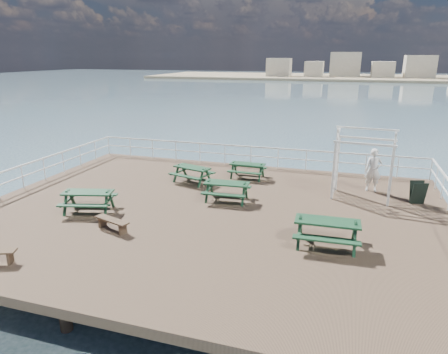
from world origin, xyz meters
TOP-DOWN VIEW (x-y plane):
  - ground at (0.00, 0.00)m, footprint 18.00×14.00m
  - sea_backdrop at (12.54, 134.07)m, footprint 300.00×300.00m
  - railing at (-0.07, 2.57)m, footprint 17.77×13.76m
  - picnic_table_a at (-1.94, 3.15)m, footprint 2.07×1.84m
  - picnic_table_b at (0.35, 1.27)m, footprint 1.89×1.56m
  - picnic_table_c at (0.38, 4.62)m, footprint 1.70×1.38m
  - picnic_table_d at (-4.35, -1.47)m, footprint 2.19×1.93m
  - picnic_table_e at (4.54, -1.72)m, footprint 2.05×1.68m
  - flat_bench_far at (-2.52, -2.74)m, footprint 1.45×0.75m
  - trellis_arbor at (5.62, 3.28)m, footprint 2.49×1.48m
  - sandwich_board at (7.80, 3.20)m, footprint 0.67×0.58m
  - person at (6.11, 4.37)m, footprint 0.72×0.50m

SIDE VIEW (x-z plane):
  - sea_backdrop at x=12.54m, z-range -5.11..4.09m
  - ground at x=0.00m, z-range -0.30..0.00m
  - flat_bench_far at x=-2.52m, z-range 0.10..0.51m
  - sandwich_board at x=7.80m, z-range -0.01..0.94m
  - picnic_table_c at x=0.38m, z-range 0.11..0.93m
  - picnic_table_a at x=-1.94m, z-range 0.12..0.97m
  - picnic_table_b at x=0.35m, z-range 0.12..1.00m
  - picnic_table_d at x=-4.35m, z-range 0.13..1.03m
  - picnic_table_e at x=4.54m, z-range 0.14..1.10m
  - railing at x=-0.07m, z-range 0.32..1.42m
  - person at x=6.11m, z-range 0.00..1.90m
  - trellis_arbor at x=5.62m, z-range -0.17..2.80m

